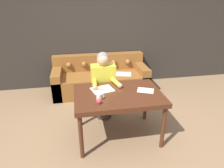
{
  "coord_description": "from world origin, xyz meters",
  "views": [
    {
      "loc": [
        -0.57,
        -2.59,
        2.12
      ],
      "look_at": [
        -0.07,
        0.14,
        0.87
      ],
      "focal_mm": 32.0,
      "sensor_mm": 36.0,
      "label": 1
    }
  ],
  "objects": [
    {
      "name": "pattern_paper_main",
      "position": [
        -0.21,
        0.18,
        0.77
      ],
      "size": [
        0.38,
        0.34,
        0.0
      ],
      "color": "beige",
      "rests_on": "dining_table"
    },
    {
      "name": "pin_cushion",
      "position": [
        -0.32,
        -0.25,
        0.8
      ],
      "size": [
        0.07,
        0.07,
        0.07
      ],
      "color": "#4C3828",
      "rests_on": "dining_table"
    },
    {
      "name": "wall_back",
      "position": [
        0.0,
        2.18,
        1.3
      ],
      "size": [
        8.0,
        0.06,
        2.6
      ],
      "color": "#2D2823",
      "rests_on": "ground_plane"
    },
    {
      "name": "mug",
      "position": [
        -0.3,
        -0.13,
        0.82
      ],
      "size": [
        0.11,
        0.08,
        0.09
      ],
      "color": "silver",
      "rests_on": "dining_table"
    },
    {
      "name": "person",
      "position": [
        -0.14,
        0.59,
        0.64
      ],
      "size": [
        0.48,
        0.59,
        1.25
      ],
      "color": "#33281E",
      "rests_on": "ground_plane"
    },
    {
      "name": "dining_table",
      "position": [
        0.01,
        0.01,
        0.69
      ],
      "size": [
        1.31,
        0.89,
        0.77
      ],
      "color": "#472314",
      "rests_on": "ground_plane"
    },
    {
      "name": "couch",
      "position": [
        -0.05,
        1.75,
        0.3
      ],
      "size": [
        2.16,
        0.87,
        0.82
      ],
      "color": "brown",
      "rests_on": "ground_plane"
    },
    {
      "name": "scissors",
      "position": [
        -0.19,
        0.18,
        0.77
      ],
      "size": [
        0.25,
        0.11,
        0.01
      ],
      "color": "silver",
      "rests_on": "dining_table"
    },
    {
      "name": "pattern_paper_offcut",
      "position": [
        0.44,
        0.03,
        0.77
      ],
      "size": [
        0.3,
        0.26,
        0.0
      ],
      "color": "beige",
      "rests_on": "dining_table"
    },
    {
      "name": "ground_plane",
      "position": [
        0.0,
        0.0,
        0.0
      ],
      "size": [
        16.0,
        16.0,
        0.0
      ],
      "primitive_type": "plane",
      "color": "#846647"
    }
  ]
}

